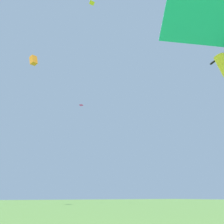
% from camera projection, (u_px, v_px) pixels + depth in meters
% --- Properties ---
extents(distant_kite_magenta_low_right, '(0.48, 0.47, 0.07)m').
position_uv_depth(distant_kite_magenta_low_right, '(81.00, 105.00, 25.01)').
color(distant_kite_magenta_low_right, '#DB2393').
extents(distant_kite_yellow_high_right, '(0.79, 0.79, 0.14)m').
position_uv_depth(distant_kite_yellow_high_right, '(92.00, 3.00, 22.33)').
color(distant_kite_yellow_high_right, yellow).
extents(distant_kite_orange_high_left, '(0.83, 0.69, 0.94)m').
position_uv_depth(distant_kite_orange_high_left, '(33.00, 60.00, 17.92)').
color(distant_kite_orange_high_left, orange).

